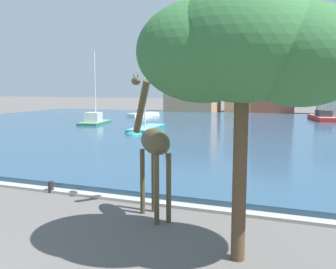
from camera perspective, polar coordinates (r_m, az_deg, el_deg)
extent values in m
cube|color=#2D5170|center=(38.82, 8.57, 0.81)|extent=(77.29, 49.63, 0.34)
cube|color=#ADA89E|center=(15.63, -11.29, -9.42)|extent=(77.29, 0.50, 0.12)
cylinder|color=#4C4228|center=(13.13, -4.05, -7.43)|extent=(0.17, 0.17, 2.37)
cylinder|color=#4C4228|center=(13.31, -2.26, -7.22)|extent=(0.17, 0.17, 2.37)
cylinder|color=#4C4228|center=(12.09, -1.80, -8.72)|extent=(0.17, 0.17, 2.37)
cylinder|color=#4C4228|center=(12.28, 0.11, -8.46)|extent=(0.17, 0.17, 2.37)
ellipsoid|color=#4C4228|center=(12.38, -2.08, -1.11)|extent=(1.82, 1.74, 0.90)
cylinder|color=#4C4228|center=(13.31, -4.21, 4.36)|extent=(1.09, 1.02, 2.02)
ellipsoid|color=#4C4228|center=(13.77, -5.08, 8.41)|extent=(0.62, 0.60, 0.30)
cone|color=#4C4228|center=(13.74, -5.38, 9.40)|extent=(0.06, 0.06, 0.17)
cone|color=#4C4228|center=(13.80, -4.80, 9.39)|extent=(0.06, 0.06, 0.17)
cylinder|color=#4C4228|center=(11.68, -0.25, -3.50)|extent=(0.22, 0.21, 0.96)
cube|color=teal|center=(36.04, -3.38, 0.64)|extent=(2.27, 6.62, 0.67)
ellipsoid|color=teal|center=(33.17, -5.21, 0.04)|extent=(1.80, 2.38, 0.63)
cube|color=#6EA5A8|center=(36.00, -3.39, 1.21)|extent=(2.22, 6.49, 0.06)
cylinder|color=silver|center=(35.33, -3.71, 7.29)|extent=(0.12, 0.12, 7.69)
cylinder|color=silver|center=(36.52, -3.05, 2.68)|extent=(0.23, 2.28, 0.08)
cube|color=#236B42|center=(43.48, -11.49, 1.60)|extent=(3.23, 5.46, 0.58)
ellipsoid|color=#236B42|center=(45.74, -10.38, 1.90)|extent=(2.39, 2.14, 0.56)
cube|color=gray|center=(43.45, -11.50, 2.02)|extent=(3.16, 5.35, 0.06)
cube|color=silver|center=(43.05, -11.71, 2.72)|extent=(1.93, 2.06, 1.07)
cylinder|color=silver|center=(43.63, -11.45, 7.41)|extent=(0.12, 0.12, 8.22)
cylinder|color=silver|center=(42.91, -11.78, 3.11)|extent=(0.40, 1.78, 0.08)
cube|color=red|center=(51.81, 23.17, 2.20)|extent=(3.62, 7.22, 0.85)
ellipsoid|color=red|center=(54.99, 22.35, 2.51)|extent=(2.50, 2.78, 0.81)
cube|color=#C7716E|center=(51.78, 23.19, 2.70)|extent=(3.54, 7.08, 0.06)
cube|color=#333338|center=(51.25, 23.36, 3.12)|extent=(2.05, 2.69, 0.78)
cylinder|color=silver|center=(52.16, 23.21, 5.78)|extent=(0.12, 0.12, 5.61)
cylinder|color=silver|center=(51.06, 23.43, 3.61)|extent=(0.56, 2.39, 0.08)
cube|color=white|center=(54.07, -3.93, 2.95)|extent=(3.31, 5.58, 0.82)
ellipsoid|color=white|center=(55.94, -2.15, 3.11)|extent=(2.03, 2.25, 0.78)
cube|color=silver|center=(54.04, -3.93, 3.41)|extent=(3.24, 5.47, 0.06)
cylinder|color=silver|center=(54.22, -3.66, 6.13)|extent=(0.12, 0.12, 5.17)
cylinder|color=silver|center=(53.60, -4.33, 4.31)|extent=(0.68, 1.79, 0.08)
cylinder|color=brown|center=(9.62, 11.22, -7.53)|extent=(0.37, 0.37, 4.17)
ellipsoid|color=#336B38|center=(9.36, 11.76, 13.72)|extent=(3.85, 3.85, 2.89)
ellipsoid|color=#336B38|center=(9.38, 20.22, 11.58)|extent=(3.27, 3.27, 2.45)
ellipsoid|color=#336B38|center=(9.52, 5.66, 12.81)|extent=(3.47, 3.47, 2.60)
cylinder|color=#232326|center=(16.69, -18.01, -7.89)|extent=(0.24, 0.24, 0.50)
cube|color=tan|center=(67.44, 3.97, 7.30)|extent=(8.93, 7.56, 9.02)
cube|color=brown|center=(67.62, 4.00, 11.47)|extent=(9.11, 7.72, 0.80)
cube|color=tan|center=(68.81, 11.55, 6.75)|extent=(5.37, 5.00, 8.00)
cube|color=#42424C|center=(68.92, 11.64, 10.41)|extent=(5.47, 5.10, 0.80)
cube|color=#8E5142|center=(68.43, 16.46, 7.83)|extent=(7.09, 6.68, 10.95)
cube|color=#51281E|center=(68.76, 16.64, 12.73)|extent=(7.23, 6.81, 0.80)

